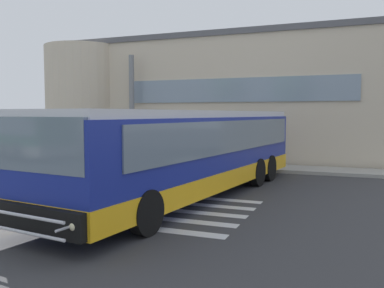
{
  "coord_description": "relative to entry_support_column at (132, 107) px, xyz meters",
  "views": [
    {
      "loc": [
        6.57,
        -14.17,
        2.61
      ],
      "look_at": [
        1.16,
        -0.24,
        1.5
      ],
      "focal_mm": 38.29,
      "sensor_mm": 36.0,
      "label": 1
    }
  ],
  "objects": [
    {
      "name": "ground_plane",
      "position": [
        4.54,
        -5.4,
        -2.96
      ],
      "size": [
        80.0,
        90.0,
        0.02
      ],
      "primitive_type": "cube",
      "color": "#353538",
      "rests_on": "ground"
    },
    {
      "name": "passenger_near_column",
      "position": [
        0.8,
        -1.2,
        -1.87
      ],
      "size": [
        0.58,
        0.3,
        1.68
      ],
      "color": "#4C4233",
      "rests_on": "boarding_curb"
    },
    {
      "name": "safety_bollard_yellow",
      "position": [
        7.82,
        -1.8,
        -2.5
      ],
      "size": [
        0.18,
        0.18,
        0.9
      ],
      "primitive_type": "cylinder",
      "color": "yellow",
      "rests_on": "ground"
    },
    {
      "name": "entry_support_column",
      "position": [
        0.0,
        0.0,
        0.0
      ],
      "size": [
        0.28,
        0.28,
        5.61
      ],
      "primitive_type": "cylinder",
      "color": "slate",
      "rests_on": "boarding_curb"
    },
    {
      "name": "bay_paint_stripes",
      "position": [
        6.54,
        -9.6,
        -2.95
      ],
      "size": [
        4.4,
        3.96,
        0.01
      ],
      "color": "silver",
      "rests_on": "ground"
    },
    {
      "name": "bus_main_foreground",
      "position": [
        6.47,
        -7.66,
        -1.62
      ],
      "size": [
        4.57,
        12.61,
        2.7
      ],
      "color": "navy",
      "rests_on": "ground"
    },
    {
      "name": "terminal_building",
      "position": [
        3.87,
        6.16,
        0.48
      ],
      "size": [
        19.71,
        13.8,
        6.88
      ],
      "color": "beige",
      "rests_on": "ground"
    },
    {
      "name": "passenger_by_doorway",
      "position": [
        1.7,
        -1.01,
        -1.87
      ],
      "size": [
        0.55,
        0.35,
        1.68
      ],
      "color": "#4C4233",
      "rests_on": "boarding_curb"
    },
    {
      "name": "boarding_curb",
      "position": [
        4.54,
        -0.6,
        -2.88
      ],
      "size": [
        21.91,
        2.0,
        0.15
      ],
      "primitive_type": "cube",
      "color": "#9E9B93",
      "rests_on": "ground"
    }
  ]
}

